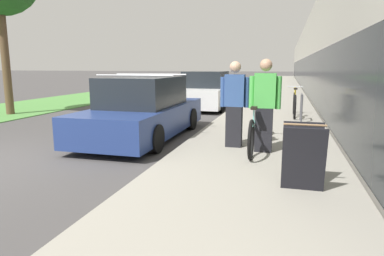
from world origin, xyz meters
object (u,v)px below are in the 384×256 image
(person_rider, at_px, (265,106))
(vintage_roadster_curbside, at_px, (206,92))
(cruiser_bike_nearest, at_px, (294,104))
(sandwich_board_sign, at_px, (303,156))
(person_bystander, at_px, (234,104))
(parked_sedan_curbside, at_px, (144,111))
(tandem_bicycle, at_px, (256,128))
(bike_rack_hoop, at_px, (301,105))

(person_rider, bearing_deg, vintage_roadster_curbside, 111.32)
(cruiser_bike_nearest, height_order, sandwich_board_sign, cruiser_bike_nearest)
(person_bystander, bearing_deg, parked_sedan_curbside, 161.23)
(person_bystander, distance_m, sandwich_board_sign, 2.59)
(tandem_bicycle, distance_m, bike_rack_hoop, 3.77)
(person_bystander, xyz_separation_m, bike_rack_hoop, (1.48, 3.75, -0.37))
(person_rider, distance_m, vintage_roadster_curbside, 7.90)
(bike_rack_hoop, distance_m, vintage_roadster_curbside, 5.00)
(person_bystander, bearing_deg, vintage_roadster_curbside, 107.56)
(tandem_bicycle, relative_size, person_bystander, 1.67)
(person_bystander, relative_size, bike_rack_hoop, 2.08)
(bike_rack_hoop, relative_size, cruiser_bike_nearest, 0.44)
(bike_rack_hoop, bearing_deg, parked_sedan_curbside, -142.67)
(person_rider, xyz_separation_m, vintage_roadster_curbside, (-2.87, 7.35, -0.31))
(sandwich_board_sign, relative_size, parked_sedan_curbside, 0.20)
(person_rider, relative_size, parked_sedan_curbside, 0.39)
(bike_rack_hoop, bearing_deg, person_bystander, -111.53)
(person_rider, height_order, bike_rack_hoop, person_rider)
(person_rider, relative_size, cruiser_bike_nearest, 0.93)
(tandem_bicycle, xyz_separation_m, bike_rack_hoop, (1.03, 3.63, 0.12))
(tandem_bicycle, xyz_separation_m, sandwich_board_sign, (0.83, -2.34, 0.06))
(sandwich_board_sign, distance_m, vintage_roadster_curbside, 9.95)
(bike_rack_hoop, bearing_deg, sandwich_board_sign, -91.92)
(sandwich_board_sign, bearing_deg, tandem_bicycle, 109.57)
(person_rider, height_order, parked_sedan_curbside, person_rider)
(sandwich_board_sign, height_order, vintage_roadster_curbside, vintage_roadster_curbside)
(tandem_bicycle, height_order, cruiser_bike_nearest, cruiser_bike_nearest)
(bike_rack_hoop, height_order, sandwich_board_sign, sandwich_board_sign)
(person_bystander, relative_size, vintage_roadster_curbside, 0.43)
(sandwich_board_sign, bearing_deg, parked_sedan_curbside, 140.47)
(cruiser_bike_nearest, xyz_separation_m, vintage_roadster_curbside, (-3.55, 2.26, 0.18))
(sandwich_board_sign, bearing_deg, cruiser_bike_nearest, 89.80)
(sandwich_board_sign, xyz_separation_m, parked_sedan_curbside, (-3.66, 3.02, 0.12))
(parked_sedan_curbside, bearing_deg, tandem_bicycle, -13.56)
(vintage_roadster_curbside, bearing_deg, tandem_bicycle, -68.85)
(bike_rack_hoop, xyz_separation_m, vintage_roadster_curbside, (-3.73, 3.34, 0.08))
(bike_rack_hoop, height_order, cruiser_bike_nearest, cruiser_bike_nearest)
(person_rider, relative_size, bike_rack_hoop, 2.13)
(person_bystander, bearing_deg, cruiser_bike_nearest, 74.90)
(cruiser_bike_nearest, height_order, vintage_roadster_curbside, vintage_roadster_curbside)
(person_rider, distance_m, parked_sedan_curbside, 3.20)
(sandwich_board_sign, xyz_separation_m, vintage_roadster_curbside, (-3.53, 9.30, 0.14))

